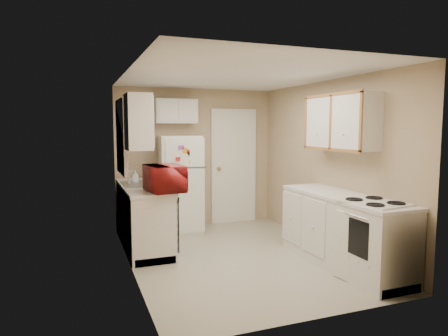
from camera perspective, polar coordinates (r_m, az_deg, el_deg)
name	(u,v)px	position (r m, az deg, el deg)	size (l,w,h in m)	color
floor	(237,256)	(5.53, 1.86, -12.46)	(3.80, 3.80, 0.00)	beige
ceiling	(238,76)	(5.29, 1.95, 13.07)	(3.80, 3.80, 0.00)	white
wall_left	(129,172)	(4.91, -13.36, -0.57)	(3.80, 3.80, 0.00)	tan
wall_right	(327,164)	(5.95, 14.47, 0.50)	(3.80, 3.80, 0.00)	tan
wall_back	(196,158)	(7.06, -4.00, 1.50)	(2.80, 2.80, 0.00)	tan
wall_front	(320,189)	(3.61, 13.54, -2.88)	(2.80, 2.80, 0.00)	tan
left_counter	(144,216)	(5.96, -11.41, -6.72)	(0.60, 1.80, 0.90)	silver
dishwasher	(173,221)	(5.43, -7.34, -7.46)	(0.03, 0.58, 0.72)	black
sink	(141,187)	(6.03, -11.71, -2.62)	(0.54, 0.74, 0.16)	gray
microwave	(165,180)	(5.25, -8.43, -1.72)	(0.34, 0.62, 0.41)	maroon
soap_bottle	(135,175)	(6.24, -12.54, -1.05)	(0.08, 0.08, 0.18)	silver
window_blinds	(122,137)	(5.93, -14.35, 4.36)	(0.10, 0.98, 1.08)	silver
upper_cabinet_left	(138,122)	(5.12, -12.16, 6.44)	(0.30, 0.45, 0.70)	silver
refrigerator	(180,184)	(6.66, -6.26, -2.26)	(0.66, 0.64, 1.60)	white
cabinet_over_fridge	(175,111)	(6.79, -6.95, 8.05)	(0.70, 0.30, 0.40)	silver
interior_door	(234,167)	(7.27, 1.40, 0.21)	(0.86, 0.06, 2.08)	white
right_counter	(343,230)	(5.26, 16.60, -8.54)	(0.60, 2.00, 0.90)	silver
stove	(373,247)	(4.85, 20.49, -10.54)	(0.53, 0.66, 0.80)	white
upper_cabinet_right	(341,122)	(5.43, 16.37, 6.29)	(0.30, 1.20, 0.70)	silver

